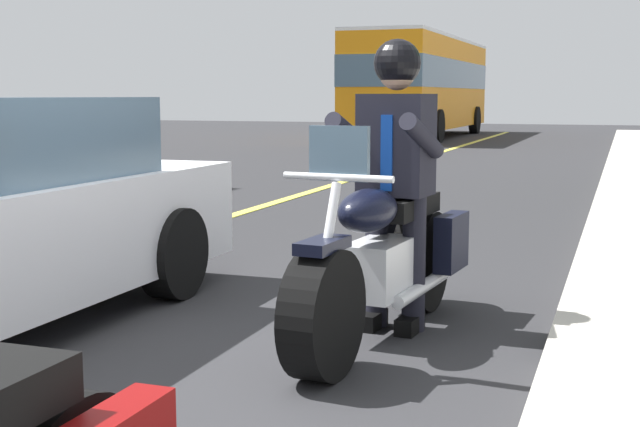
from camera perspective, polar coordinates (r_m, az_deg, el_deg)
name	(u,v)px	position (r m, az deg, el deg)	size (l,w,h in m)	color
ground_plane	(142,367)	(4.69, -11.67, -9.87)	(80.00, 80.00, 0.00)	#28282B
motorcycle_main	(384,261)	(5.06, 4.22, -3.15)	(2.22, 0.72, 1.26)	black
rider_main	(395,159)	(5.16, 4.99, 3.60)	(0.66, 0.59, 1.74)	black
bus_near	(422,81)	(29.53, 6.77, 8.65)	(11.05, 2.70, 3.30)	orange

